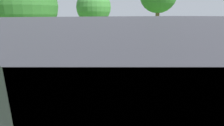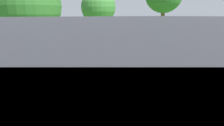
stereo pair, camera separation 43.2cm
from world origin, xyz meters
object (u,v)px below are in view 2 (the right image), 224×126
object	(u,v)px
bench_5	(32,82)
bench_2	(176,64)
bench_4	(93,76)
person_seated	(95,73)
tree_2	(98,7)
bench_0	(216,53)
bench_3	(141,70)
tree_1	(29,6)
bench_1	(200,58)

from	to	relation	value
bench_5	bench_2	bearing A→B (deg)	170.45
bench_4	person_seated	xyz separation A→B (m)	(-0.04, 0.14, 0.17)
bench_5	tree_2	world-z (taller)	tree_2
bench_4	tree_2	distance (m)	11.57
bench_2	bench_5	distance (m)	7.33
bench_0	bench_5	distance (m)	12.11
bench_3	bench_4	distance (m)	2.45
bench_3	tree_1	distance (m)	8.48
bench_1	bench_4	bearing A→B (deg)	22.25
bench_4	tree_1	size ratio (longest dim) A/B	0.30
bench_2	tree_1	distance (m)	9.60
bench_0	bench_4	distance (m)	9.73
bench_1	tree_2	world-z (taller)	tree_2
bench_1	bench_4	distance (m)	7.33
person_seated	tree_2	size ratio (longest dim) A/B	0.23
bench_1	bench_3	bearing A→B (deg)	25.41
bench_2	tree_2	distance (m)	10.23
bench_1	tree_1	bearing A→B (deg)	-19.96
bench_0	bench_4	world-z (taller)	same
person_seated	tree_2	bearing A→B (deg)	-118.76
bench_0	bench_2	world-z (taller)	same
bench_3	person_seated	size ratio (longest dim) A/B	1.40
tree_1	bench_3	bearing A→B (deg)	117.96
bench_0	bench_4	xyz separation A→B (m)	(9.60, 1.61, 0.00)
bench_0	bench_2	bearing A→B (deg)	38.11
bench_0	bench_5	bearing A→B (deg)	28.61
bench_5	tree_2	distance (m)	12.58
bench_1	bench_0	bearing A→B (deg)	-145.09
bench_2	bench_3	xyz separation A→B (m)	(2.44, 0.27, 0.00)
bench_1	tree_2	distance (m)	10.01
bench_3	person_seated	bearing A→B (deg)	6.49
tree_2	bench_3	bearing A→B (deg)	76.31
person_seated	bench_4	bearing A→B (deg)	-78.64
bench_0	tree_1	distance (m)	12.49
bench_3	bench_5	xyz separation A→B (m)	(4.89, -0.27, 0.00)
bench_0	bench_5	world-z (taller)	same
bench_0	bench_2	size ratio (longest dim) A/B	1.00
bench_0	bench_1	distance (m)	2.45
bench_2	tree_1	size ratio (longest dim) A/B	0.31
tree_1	bench_4	bearing A→B (deg)	100.19
bench_0	person_seated	xyz separation A→B (m)	(9.56, 1.75, 0.17)
bench_1	person_seated	world-z (taller)	person_seated
bench_4	tree_2	world-z (taller)	tree_2
bench_2	person_seated	bearing A→B (deg)	14.38
bench_1	bench_3	distance (m)	4.90
bench_5	tree_1	distance (m)	7.47
bench_0	tree_2	size ratio (longest dim) A/B	0.33
bench_4	bench_5	size ratio (longest dim) A/B	0.98
bench_1	bench_4	xyz separation A→B (m)	(7.28, 0.81, 0.00)
bench_0	tree_2	world-z (taller)	tree_2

